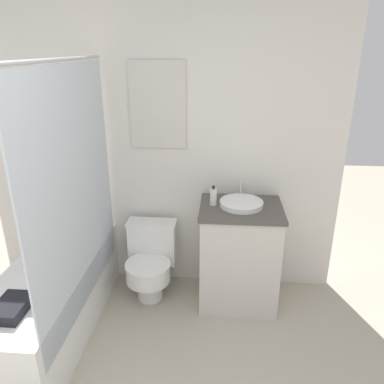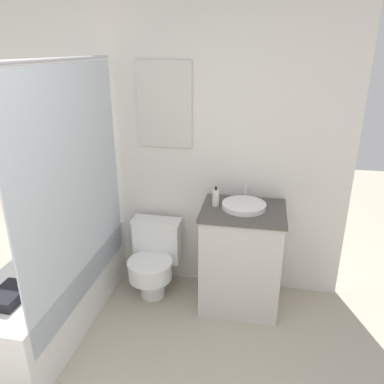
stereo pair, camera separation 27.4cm
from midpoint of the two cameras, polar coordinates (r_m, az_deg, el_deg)
wall_back at (r=3.17m, az=-7.43°, el=6.78°), size 3.03×0.07×2.50m
shower_area at (r=3.11m, az=-23.00°, el=-14.33°), size 0.59×1.55×1.98m
toilet at (r=3.29m, az=-8.77°, el=-10.24°), size 0.42×0.51×0.64m
vanity at (r=3.13m, az=4.65°, el=-9.60°), size 0.65×0.54×0.87m
sink at (r=2.95m, az=4.91°, el=-1.78°), size 0.34×0.38×0.13m
soap_bottle at (r=2.94m, az=0.61°, el=-0.76°), size 0.05×0.05×0.16m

